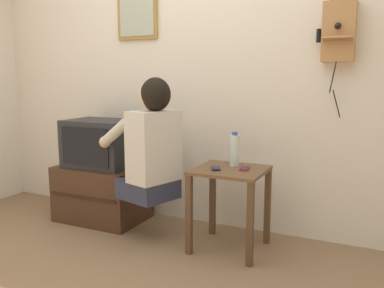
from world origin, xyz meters
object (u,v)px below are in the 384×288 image
object	(u,v)px
television	(101,143)
cell_phone_spare	(245,168)
framed_picture	(137,16)
person	(151,143)
wall_phone_antique	(339,31)
cell_phone_held	(216,168)
water_bottle	(234,150)

from	to	relation	value
television	cell_phone_spare	world-z (taller)	television
framed_picture	television	bearing A→B (deg)	-121.03
person	wall_phone_antique	bearing A→B (deg)	-50.56
television	cell_phone_held	xyz separation A→B (m)	(1.09, -0.16, -0.08)
person	cell_phone_spare	xyz separation A→B (m)	(0.66, 0.13, -0.15)
television	wall_phone_antique	distance (m)	2.00
cell_phone_spare	cell_phone_held	bearing A→B (deg)	-166.83
person	television	bearing A→B (deg)	88.78
cell_phone_spare	water_bottle	distance (m)	0.17
cell_phone_held	water_bottle	size ratio (longest dim) A/B	0.57
wall_phone_antique	framed_picture	world-z (taller)	framed_picture
framed_picture	person	bearing A→B (deg)	-50.18
cell_phone_held	water_bottle	bearing A→B (deg)	39.62
water_bottle	television	bearing A→B (deg)	-179.77
television	water_bottle	world-z (taller)	television
framed_picture	cell_phone_held	distance (m)	1.52
cell_phone_held	water_bottle	xyz separation A→B (m)	(0.08, 0.16, 0.11)
cell_phone_held	framed_picture	bearing A→B (deg)	127.71
person	wall_phone_antique	world-z (taller)	wall_phone_antique
wall_phone_antique	person	bearing A→B (deg)	-158.15
wall_phone_antique	framed_picture	bearing A→B (deg)	178.46
cell_phone_held	cell_phone_spare	bearing A→B (deg)	-1.01
person	cell_phone_held	world-z (taller)	person
television	wall_phone_antique	size ratio (longest dim) A/B	0.68
cell_phone_held	water_bottle	distance (m)	0.21
cell_phone_held	water_bottle	world-z (taller)	water_bottle
cell_phone_spare	person	bearing A→B (deg)	-179.57
water_bottle	cell_phone_spare	bearing A→B (deg)	-37.94
wall_phone_antique	cell_phone_spare	bearing A→B (deg)	-147.01
television	cell_phone_held	world-z (taller)	television
wall_phone_antique	cell_phone_held	xyz separation A→B (m)	(-0.70, -0.42, -0.92)
cell_phone_held	cell_phone_spare	distance (m)	0.20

